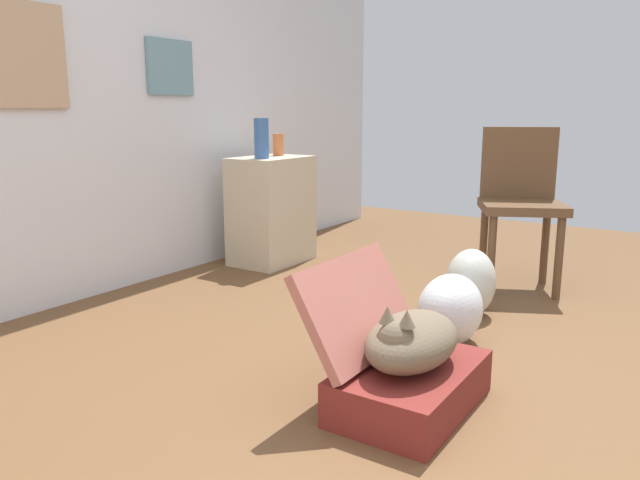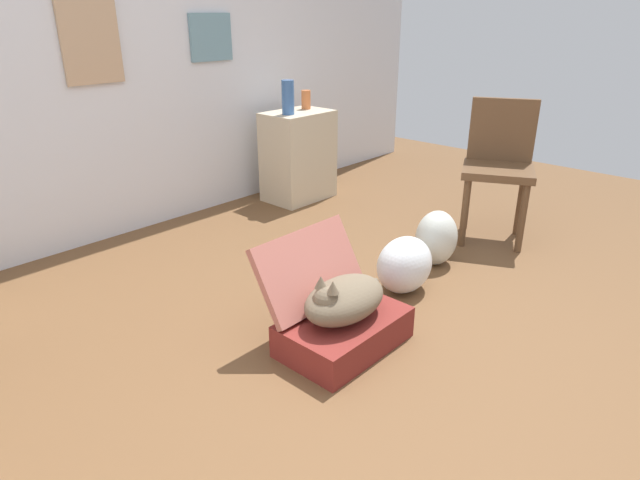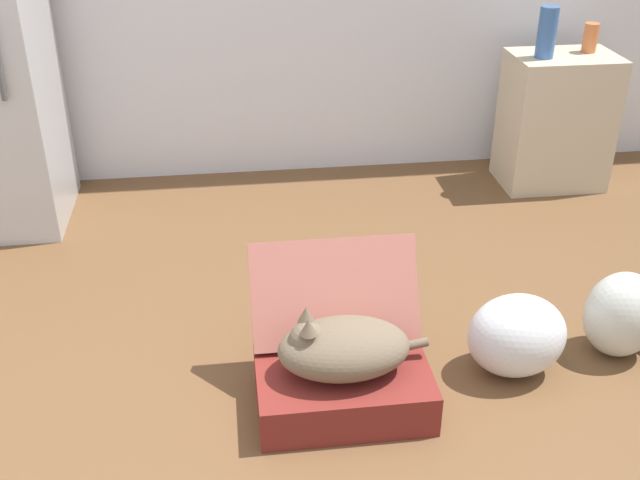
# 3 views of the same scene
# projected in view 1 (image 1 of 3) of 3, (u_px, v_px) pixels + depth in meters

# --- Properties ---
(ground_plane) EXTENTS (7.68, 7.68, 0.00)m
(ground_plane) POSITION_uv_depth(u_px,v_px,m) (462.00, 414.00, 2.08)
(ground_plane) COLOR brown
(ground_plane) RESTS_ON ground
(wall_back) EXTENTS (6.40, 0.15, 2.60)m
(wall_back) POSITION_uv_depth(u_px,v_px,m) (36.00, 51.00, 3.02)
(wall_back) COLOR silver
(wall_back) RESTS_ON ground
(suitcase_base) EXTENTS (0.58, 0.38, 0.16)m
(suitcase_base) POSITION_uv_depth(u_px,v_px,m) (410.00, 387.00, 2.11)
(suitcase_base) COLOR maroon
(suitcase_base) RESTS_ON ground
(suitcase_lid) EXTENTS (0.58, 0.22, 0.35)m
(suitcase_lid) POSITION_uv_depth(u_px,v_px,m) (358.00, 307.00, 2.17)
(suitcase_lid) COLOR #B26356
(suitcase_lid) RESTS_ON suitcase_base
(cat) EXTENTS (0.52, 0.28, 0.24)m
(cat) POSITION_uv_depth(u_px,v_px,m) (411.00, 340.00, 2.06)
(cat) COLOR brown
(cat) RESTS_ON suitcase_base
(plastic_bag_white) EXTENTS (0.36, 0.27, 0.31)m
(plastic_bag_white) POSITION_uv_depth(u_px,v_px,m) (450.00, 310.00, 2.67)
(plastic_bag_white) COLOR silver
(plastic_bag_white) RESTS_ON ground
(plastic_bag_clear) EXTENTS (0.28, 0.24, 0.34)m
(plastic_bag_clear) POSITION_uv_depth(u_px,v_px,m) (471.00, 283.00, 3.05)
(plastic_bag_clear) COLOR silver
(plastic_bag_clear) RESTS_ON ground
(side_table) EXTENTS (0.54, 0.37, 0.71)m
(side_table) POSITION_uv_depth(u_px,v_px,m) (272.00, 210.00, 4.10)
(side_table) COLOR beige
(side_table) RESTS_ON ground
(vase_tall) EXTENTS (0.09, 0.09, 0.25)m
(vase_tall) POSITION_uv_depth(u_px,v_px,m) (261.00, 138.00, 3.87)
(vase_tall) COLOR #38609E
(vase_tall) RESTS_ON side_table
(vase_short) EXTENTS (0.07, 0.07, 0.15)m
(vase_short) POSITION_uv_depth(u_px,v_px,m) (278.00, 145.00, 4.14)
(vase_short) COLOR #CC6B38
(vase_short) RESTS_ON side_table
(chair) EXTENTS (0.56, 0.58, 0.92)m
(chair) POSITION_uv_depth(u_px,v_px,m) (520.00, 199.00, 3.48)
(chair) COLOR brown
(chair) RESTS_ON ground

